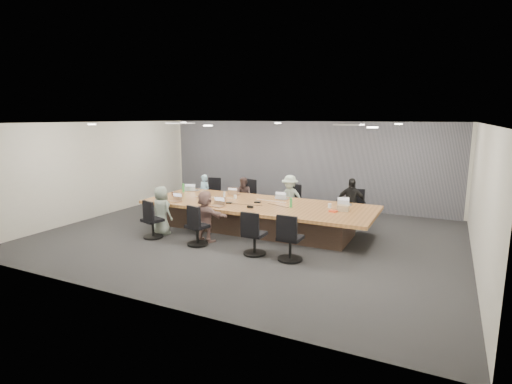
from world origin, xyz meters
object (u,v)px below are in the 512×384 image
at_px(chair_0, 210,197).
at_px(chair_3, 353,211).
at_px(person_2, 290,198).
at_px(canvas_bag, 343,208).
at_px(laptop_1, 236,194).
at_px(chair_4, 153,223).
at_px(chair_6, 254,237).
at_px(laptop_0, 194,190).
at_px(laptop_3, 346,204).
at_px(person_3, 351,203).
at_px(bottle_green_left, 183,188).
at_px(chair_2, 294,205).
at_px(laptop_4, 175,201).
at_px(bottle_clear, 224,196).
at_px(chair_5, 197,229).
at_px(bottle_green_right, 291,203).
at_px(stapler, 250,207).
at_px(laptop_2, 283,198).
at_px(snack_packet, 333,211).
at_px(chair_7, 290,242).
at_px(person_0, 204,193).
at_px(person_1, 244,196).
at_px(mug_brown, 173,193).
at_px(person_4, 161,210).
at_px(laptop_5, 217,206).
at_px(chair_1, 250,199).
at_px(person_5, 205,216).

xyz_separation_m(chair_0, chair_3, (4.64, 0.00, -0.01)).
distance_m(person_2, canvas_bag, 2.24).
bearing_deg(laptop_1, chair_4, 61.92).
distance_m(chair_6, laptop_0, 4.13).
bearing_deg(laptop_1, laptop_3, 172.85).
bearing_deg(chair_6, person_3, 65.34).
height_order(laptop_0, bottle_green_left, bottle_green_left).
height_order(chair_2, laptop_4, laptop_4).
distance_m(person_3, bottle_clear, 3.41).
bearing_deg(person_3, chair_5, -141.33).
bearing_deg(bottle_green_right, laptop_0, 165.72).
height_order(laptop_3, canvas_bag, canvas_bag).
xyz_separation_m(chair_6, stapler, (-0.66, 1.11, 0.39)).
bearing_deg(chair_2, laptop_2, 102.22).
bearing_deg(snack_packet, laptop_1, 163.71).
bearing_deg(snack_packet, laptop_3, 84.69).
distance_m(chair_2, canvas_bag, 2.49).
relative_size(chair_7, person_0, 0.70).
xyz_separation_m(chair_0, chair_5, (1.80, -3.40, -0.01)).
bearing_deg(person_1, mug_brown, -149.17).
distance_m(chair_5, person_3, 4.18).
height_order(person_0, person_4, person_4).
bearing_deg(person_4, chair_2, -118.52).
distance_m(laptop_5, bottle_green_left, 2.27).
distance_m(chair_1, laptop_0, 1.73).
bearing_deg(chair_0, chair_2, 168.17).
distance_m(chair_4, bottle_clear, 2.08).
height_order(laptop_4, stapler, stapler).
distance_m(chair_6, stapler, 1.34).
bearing_deg(bottle_green_right, snack_packet, -1.28).
bearing_deg(person_3, snack_packet, -101.64).
bearing_deg(person_3, chair_4, -152.06).
height_order(chair_7, laptop_5, chair_7).
distance_m(chair_3, person_2, 1.80).
distance_m(chair_5, chair_7, 2.30).
height_order(chair_1, chair_5, chair_1).
distance_m(chair_4, canvas_bag, 4.64).
bearing_deg(chair_5, chair_0, 132.82).
relative_size(chair_3, person_3, 0.55).
bearing_deg(chair_5, bottle_clear, 114.72).
distance_m(chair_6, laptop_1, 3.12).
distance_m(person_4, person_5, 1.31).
bearing_deg(bottle_green_right, bottle_clear, 175.82).
height_order(chair_2, person_5, person_5).
bearing_deg(chair_6, chair_4, 179.54).
distance_m(laptop_0, laptop_3, 4.64).
height_order(person_4, bottle_clear, person_4).
distance_m(chair_7, laptop_4, 3.74).
bearing_deg(mug_brown, laptop_1, 29.64).
bearing_deg(person_2, chair_6, -80.21).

